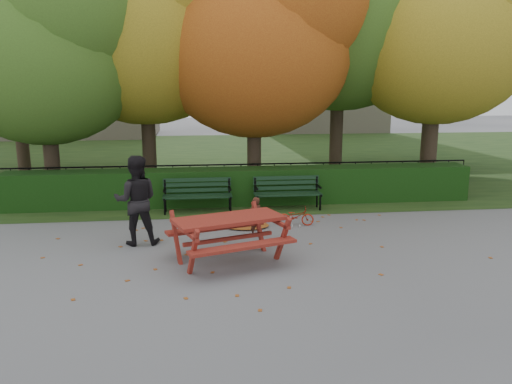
{
  "coord_description": "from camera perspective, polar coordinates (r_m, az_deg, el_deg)",
  "views": [
    {
      "loc": [
        -1.31,
        -9.24,
        3.25
      ],
      "look_at": [
        -0.03,
        1.31,
        1.0
      ],
      "focal_mm": 35.0,
      "sensor_mm": 36.0,
      "label": 1
    }
  ],
  "objects": [
    {
      "name": "tree_d",
      "position": [
        17.49,
        11.19,
        20.72
      ],
      "size": [
        7.14,
        6.8,
        9.58
      ],
      "color": "#33231A",
      "rests_on": "ground"
    },
    {
      "name": "grass_strip",
      "position": [
        23.5,
        -3.65,
        3.98
      ],
      "size": [
        90.0,
        90.0,
        0.0
      ],
      "primitive_type": "plane",
      "color": "black",
      "rests_on": "ground"
    },
    {
      "name": "tree_e",
      "position": [
        17.03,
        21.55,
        17.33
      ],
      "size": [
        6.09,
        5.8,
        8.16
      ],
      "color": "#33231A",
      "rests_on": "ground"
    },
    {
      "name": "bicycle",
      "position": [
        11.92,
        4.57,
        -2.79
      ],
      "size": [
        0.89,
        0.43,
        0.45
      ],
      "primitive_type": "imported",
      "rotation": [
        0.0,
        0.0,
        1.42
      ],
      "color": "#A7200F",
      "rests_on": "ground"
    },
    {
      "name": "tree_c",
      "position": [
        15.44,
        1.18,
        17.8
      ],
      "size": [
        6.3,
        6.0,
        8.0
      ],
      "color": "#33231A",
      "rests_on": "ground"
    },
    {
      "name": "bench_left",
      "position": [
        13.23,
        -6.7,
        -0.05
      ],
      "size": [
        1.8,
        0.57,
        0.88
      ],
      "color": "black",
      "rests_on": "ground"
    },
    {
      "name": "adult",
      "position": [
        10.64,
        -13.53,
        -0.93
      ],
      "size": [
        0.94,
        0.74,
        1.88
      ],
      "primitive_type": "imported",
      "rotation": [
        0.0,
        0.0,
        3.18
      ],
      "color": "black",
      "rests_on": "ground"
    },
    {
      "name": "tree_g",
      "position": [
        21.42,
        20.84,
        16.89
      ],
      "size": [
        6.3,
        6.0,
        8.55
      ],
      "color": "#33231A",
      "rests_on": "ground"
    },
    {
      "name": "leaf_scatter",
      "position": [
        10.16,
        0.88,
        -6.66
      ],
      "size": [
        9.0,
        5.7,
        0.01
      ],
      "primitive_type": null,
      "color": "brown",
      "rests_on": "ground"
    },
    {
      "name": "leaf_pile",
      "position": [
        11.8,
        -1.07,
        -3.85
      ],
      "size": [
        1.21,
        0.97,
        0.07
      ],
      "primitive_type": "ellipsoid",
      "rotation": [
        0.0,
        0.0,
        0.24
      ],
      "color": "brown",
      "rests_on": "ground"
    },
    {
      "name": "iron_fence",
      "position": [
        14.85,
        -1.72,
        1.41
      ],
      "size": [
        14.0,
        0.04,
        1.02
      ],
      "color": "black",
      "rests_on": "ground"
    },
    {
      "name": "building_right",
      "position": [
        38.49,
        7.4,
        15.94
      ],
      "size": [
        9.0,
        6.0,
        12.0
      ],
      "primitive_type": "cube",
      "color": "tan",
      "rests_on": "ground"
    },
    {
      "name": "building_left",
      "position": [
        36.32,
        -20.1,
        17.97
      ],
      "size": [
        10.0,
        7.0,
        15.0
      ],
      "primitive_type": "cube",
      "color": "tan",
      "rests_on": "ground"
    },
    {
      "name": "picnic_table",
      "position": [
        9.37,
        -3.15,
        -4.04
      ],
      "size": [
        2.44,
        2.19,
        0.98
      ],
      "rotation": [
        0.0,
        0.0,
        0.33
      ],
      "color": "maroon",
      "rests_on": "ground"
    },
    {
      "name": "bench_right",
      "position": [
        13.45,
        3.58,
        0.21
      ],
      "size": [
        1.8,
        0.57,
        0.88
      ],
      "color": "black",
      "rests_on": "ground"
    },
    {
      "name": "hedge",
      "position": [
        14.08,
        -1.42,
        0.68
      ],
      "size": [
        13.0,
        0.9,
        1.0
      ],
      "primitive_type": "cube",
      "color": "black",
      "rests_on": "ground"
    },
    {
      "name": "ground",
      "position": [
        9.88,
        1.12,
        -7.25
      ],
      "size": [
        90.0,
        90.0,
        0.0
      ],
      "primitive_type": "plane",
      "color": "slate",
      "rests_on": "ground"
    },
    {
      "name": "tree_f",
      "position": [
        19.53,
        -25.52,
        18.02
      ],
      "size": [
        6.93,
        6.6,
        9.19
      ],
      "color": "#33231A",
      "rests_on": "ground"
    },
    {
      "name": "tree_b",
      "position": [
        16.17,
        -11.51,
        19.37
      ],
      "size": [
        6.72,
        6.4,
        8.79
      ],
      "color": "#33231A",
      "rests_on": "ground"
    },
    {
      "name": "tree_a",
      "position": [
        15.37,
        -22.38,
        15.83
      ],
      "size": [
        5.88,
        5.6,
        7.48
      ],
      "color": "#33231A",
      "rests_on": "ground"
    },
    {
      "name": "child",
      "position": [
        10.96,
        -0.07,
        -2.87
      ],
      "size": [
        0.38,
        0.32,
        0.89
      ],
      "primitive_type": "imported",
      "rotation": [
        0.0,
        0.0,
        3.54
      ],
      "color": "#3F1D14",
      "rests_on": "ground"
    }
  ]
}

